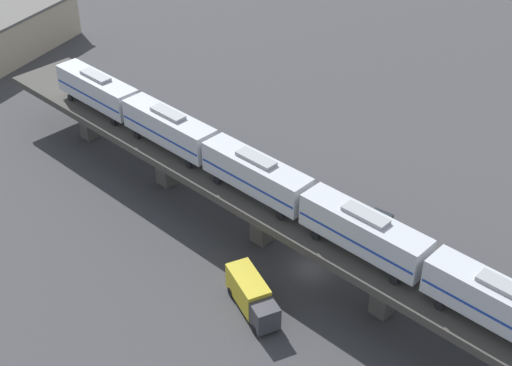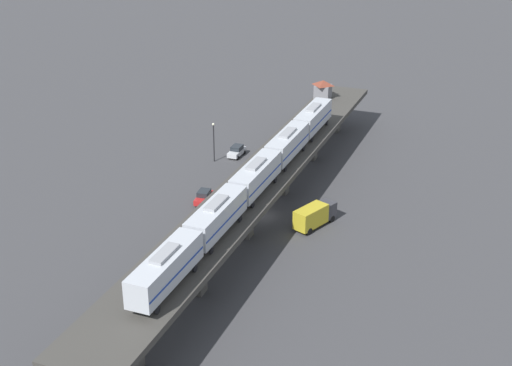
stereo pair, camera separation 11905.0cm
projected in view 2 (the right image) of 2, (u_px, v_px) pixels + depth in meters
The scene contains 9 objects.
ground_plane at pixel (262, 216), 103.41m from camera, with size 400.00×400.00×0.00m, color #38383A.
elevated_viaduct at pixel (263, 180), 101.21m from camera, with size 24.00×92.08×6.56m.
subway_train at pixel (256, 176), 94.09m from camera, with size 13.42×61.96×4.45m.
signal_hut at pixel (323, 89), 132.66m from camera, with size 3.72×3.72×3.40m.
street_car_green at pixel (162, 269), 88.29m from camera, with size 2.16×4.50×1.89m.
street_car_red at pixel (204, 197), 107.24m from camera, with size 2.12×4.48×1.89m.
street_car_silver at pixel (237, 151), 124.15m from camera, with size 2.57×4.65×1.89m.
delivery_truck at pixel (315, 215), 99.83m from camera, with size 5.66×7.32×3.20m.
street_lamp at pixel (214, 139), 120.62m from camera, with size 0.44×0.44×6.94m.
Camera 2 is at (-17.81, 90.48, 47.05)m, focal length 50.00 mm.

